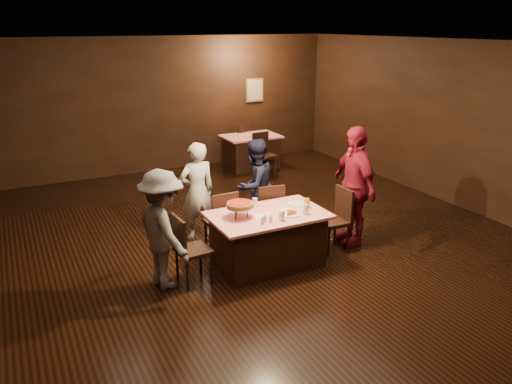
% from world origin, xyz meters
% --- Properties ---
extents(room, '(10.00, 10.04, 3.02)m').
position_xyz_m(room, '(0.00, 0.01, 2.14)').
color(room, black).
rests_on(room, ground).
extents(main_table, '(1.60, 1.00, 0.77)m').
position_xyz_m(main_table, '(-0.31, -0.40, 0.39)').
color(main_table, red).
rests_on(main_table, ground).
extents(back_table, '(1.30, 0.90, 0.77)m').
position_xyz_m(back_table, '(1.71, 4.20, 0.39)').
color(back_table, red).
rests_on(back_table, ground).
extents(chair_far_left, '(0.44, 0.44, 0.95)m').
position_xyz_m(chair_far_left, '(-0.71, 0.35, 0.47)').
color(chair_far_left, black).
rests_on(chair_far_left, ground).
extents(chair_far_right, '(0.49, 0.49, 0.95)m').
position_xyz_m(chair_far_right, '(0.09, 0.35, 0.47)').
color(chair_far_right, black).
rests_on(chair_far_right, ground).
extents(chair_end_left, '(0.45, 0.45, 0.95)m').
position_xyz_m(chair_end_left, '(-1.41, -0.40, 0.47)').
color(chair_end_left, black).
rests_on(chair_end_left, ground).
extents(chair_end_right, '(0.43, 0.43, 0.95)m').
position_xyz_m(chair_end_right, '(0.79, -0.40, 0.47)').
color(chair_end_right, black).
rests_on(chair_end_right, ground).
extents(chair_back_near, '(0.46, 0.46, 0.95)m').
position_xyz_m(chair_back_near, '(1.71, 3.50, 0.47)').
color(chair_back_near, black).
rests_on(chair_back_near, ground).
extents(chair_back_far, '(0.51, 0.51, 0.95)m').
position_xyz_m(chair_back_far, '(1.71, 4.80, 0.47)').
color(chair_back_far, black).
rests_on(chair_back_far, ground).
extents(diner_white_jacket, '(0.58, 0.39, 1.56)m').
position_xyz_m(diner_white_jacket, '(-0.85, 0.92, 0.78)').
color(diner_white_jacket, beige).
rests_on(diner_white_jacket, ground).
extents(diner_navy_hoodie, '(0.91, 0.82, 1.53)m').
position_xyz_m(diner_navy_hoodie, '(0.10, 0.81, 0.77)').
color(diner_navy_hoodie, black).
rests_on(diner_navy_hoodie, ground).
extents(diner_grey_knit, '(0.77, 1.11, 1.57)m').
position_xyz_m(diner_grey_knit, '(-1.77, -0.32, 0.78)').
color(diner_grey_knit, slate).
rests_on(diner_grey_knit, ground).
extents(diner_red_shirt, '(0.59, 1.13, 1.84)m').
position_xyz_m(diner_red_shirt, '(1.21, -0.31, 0.92)').
color(diner_red_shirt, maroon).
rests_on(diner_red_shirt, ground).
extents(pizza_stand, '(0.38, 0.38, 0.22)m').
position_xyz_m(pizza_stand, '(-0.71, -0.35, 0.95)').
color(pizza_stand, black).
rests_on(pizza_stand, main_table).
extents(plate_with_slice, '(0.25, 0.25, 0.06)m').
position_xyz_m(plate_with_slice, '(-0.06, -0.58, 0.80)').
color(plate_with_slice, white).
rests_on(plate_with_slice, main_table).
extents(plate_empty, '(0.25, 0.25, 0.01)m').
position_xyz_m(plate_empty, '(0.24, -0.25, 0.78)').
color(plate_empty, white).
rests_on(plate_empty, main_table).
extents(glass_front_left, '(0.08, 0.08, 0.14)m').
position_xyz_m(glass_front_left, '(-0.26, -0.70, 0.84)').
color(glass_front_left, silver).
rests_on(glass_front_left, main_table).
extents(glass_front_right, '(0.08, 0.08, 0.14)m').
position_xyz_m(glass_front_right, '(0.14, -0.65, 0.84)').
color(glass_front_right, silver).
rests_on(glass_front_right, main_table).
extents(glass_amber, '(0.08, 0.08, 0.14)m').
position_xyz_m(glass_amber, '(0.29, -0.45, 0.84)').
color(glass_amber, '#BF7F26').
rests_on(glass_amber, main_table).
extents(glass_back, '(0.08, 0.08, 0.14)m').
position_xyz_m(glass_back, '(-0.36, -0.10, 0.84)').
color(glass_back, silver).
rests_on(glass_back, main_table).
extents(condiments, '(0.17, 0.10, 0.09)m').
position_xyz_m(condiments, '(-0.49, -0.68, 0.82)').
color(condiments, silver).
rests_on(condiments, main_table).
extents(napkin_center, '(0.19, 0.19, 0.01)m').
position_xyz_m(napkin_center, '(-0.01, -0.40, 0.77)').
color(napkin_center, white).
rests_on(napkin_center, main_table).
extents(napkin_left, '(0.21, 0.21, 0.01)m').
position_xyz_m(napkin_left, '(-0.46, -0.45, 0.77)').
color(napkin_left, white).
rests_on(napkin_left, main_table).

